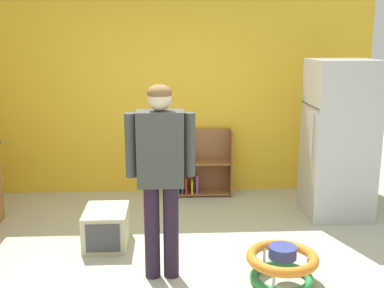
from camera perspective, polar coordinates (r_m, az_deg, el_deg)
ground_plane at (r=4.25m, az=-2.32°, el=-15.53°), size 12.00×12.00×0.00m
back_wall at (r=6.11m, az=-2.69°, el=6.55°), size 5.20×0.06×2.70m
refrigerator at (r=5.56m, az=17.34°, el=0.55°), size 0.73×0.68×1.78m
bookshelf at (r=6.13m, az=0.54°, el=-2.80°), size 0.80×0.28×0.85m
standing_person at (r=3.87m, az=-3.83°, el=-2.67°), size 0.57×0.22×1.65m
baby_walker at (r=4.14m, az=10.83°, el=-14.12°), size 0.60×0.60×0.32m
pet_carrier at (r=4.81m, az=-10.31°, el=-9.85°), size 0.42×0.55×0.36m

